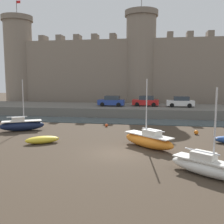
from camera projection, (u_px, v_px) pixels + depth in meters
name	position (u px, v px, depth m)	size (l,w,h in m)	color
ground_plane	(116.00, 153.00, 19.72)	(160.00, 160.00, 0.00)	#423528
water_channel	(133.00, 121.00, 34.42)	(80.00, 4.50, 0.10)	#47565B
quay_road	(137.00, 110.00, 41.43)	(61.65, 10.00, 1.36)	#666059
castle	(141.00, 67.00, 49.60)	(55.81, 6.16, 21.10)	gray
sailboat_foreground_left	(148.00, 140.00, 21.32)	(4.69, 4.23, 5.60)	orange
sailboat_near_channel_right	(209.00, 167.00, 15.08)	(4.62, 3.89, 5.12)	silver
sailboat_foreground_centre	(22.00, 125.00, 28.34)	(4.75, 3.34, 5.54)	#141E3D
rowboat_near_channel_left	(42.00, 140.00, 22.79)	(3.02, 2.40, 0.65)	yellow
mooring_buoy_near_channel	(106.00, 125.00, 30.78)	(0.36, 0.36, 0.36)	#E04C1E
mooring_buoy_near_shore	(196.00, 132.00, 26.48)	(0.44, 0.44, 0.44)	orange
car_quay_centre_east	(181.00, 102.00, 39.71)	(4.10, 1.88, 1.62)	silver
car_quay_west	(111.00, 101.00, 41.08)	(4.10, 1.88, 1.62)	#263F99
car_quay_centre_west	(146.00, 101.00, 41.12)	(4.10, 1.88, 1.62)	red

